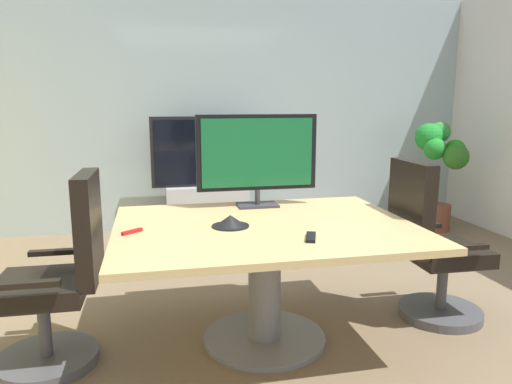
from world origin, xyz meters
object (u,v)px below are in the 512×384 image
object	(u,v)px
conference_phone	(230,222)
wall_display_unit	(207,195)
potted_plant	(439,165)
office_chair_left	(60,287)
conference_table	(265,253)
remote_control	(311,237)
office_chair_right	(431,254)
tv_monitor	(257,155)

from	to	relation	value
conference_phone	wall_display_unit	bearing A→B (deg)	86.71
potted_plant	conference_phone	distance (m)	3.47
office_chair_left	wall_display_unit	size ratio (longest dim) A/B	0.83
conference_table	conference_phone	size ratio (longest dim) A/B	8.03
conference_phone	remote_control	size ratio (longest dim) A/B	1.29
conference_table	office_chair_right	world-z (taller)	office_chair_right
conference_table	tv_monitor	world-z (taller)	tv_monitor
tv_monitor	potted_plant	size ratio (longest dim) A/B	0.68
tv_monitor	wall_display_unit	distance (m)	2.12
potted_plant	conference_phone	size ratio (longest dim) A/B	5.63
office_chair_left	potted_plant	xyz separation A→B (m)	(3.70, 2.13, 0.30)
potted_plant	conference_table	bearing A→B (deg)	-140.06
conference_table	wall_display_unit	world-z (taller)	wall_display_unit
wall_display_unit	potted_plant	distance (m)	2.64
conference_table	conference_phone	distance (m)	0.30
office_chair_right	potted_plant	size ratio (longest dim) A/B	0.88
conference_table	tv_monitor	distance (m)	0.74
wall_display_unit	tv_monitor	bearing A→B (deg)	-86.33
conference_table	remote_control	bearing A→B (deg)	-64.00
remote_control	wall_display_unit	bearing A→B (deg)	114.94
office_chair_left	conference_phone	bearing A→B (deg)	91.46
tv_monitor	conference_phone	distance (m)	0.67
office_chair_left	office_chair_right	xyz separation A→B (m)	(2.35, 0.09, 0.00)
potted_plant	conference_phone	xyz separation A→B (m)	(-2.74, -2.13, 0.02)
potted_plant	conference_phone	world-z (taller)	potted_plant
conference_table	conference_phone	bearing A→B (deg)	-177.22
office_chair_right	remote_control	xyz separation A→B (m)	(-1.00, -0.42, 0.30)
wall_display_unit	conference_phone	world-z (taller)	wall_display_unit
office_chair_right	conference_phone	xyz separation A→B (m)	(-1.38, -0.08, 0.32)
remote_control	conference_table	bearing A→B (deg)	136.25
office_chair_right	remote_control	distance (m)	1.13
conference_table	office_chair_left	xyz separation A→B (m)	(-1.17, -0.02, -0.11)
tv_monitor	potted_plant	bearing A→B (deg)	33.14
potted_plant	remote_control	world-z (taller)	potted_plant
wall_display_unit	conference_phone	size ratio (longest dim) A/B	5.95
tv_monitor	wall_display_unit	xyz separation A→B (m)	(-0.13, 2.01, -0.66)
office_chair_left	potted_plant	world-z (taller)	potted_plant
office_chair_right	remote_control	size ratio (longest dim) A/B	6.41
conference_table	remote_control	distance (m)	0.43
tv_monitor	conference_phone	xyz separation A→B (m)	(-0.27, -0.52, -0.33)
potted_plant	office_chair_left	bearing A→B (deg)	-150.04
conference_table	office_chair_right	bearing A→B (deg)	3.47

